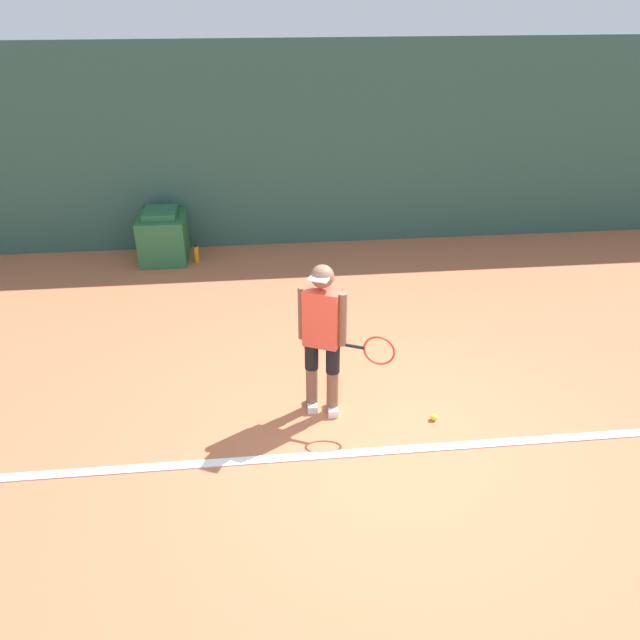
% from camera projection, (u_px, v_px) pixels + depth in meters
% --- Properties ---
extents(ground_plane, '(24.00, 24.00, 0.00)m').
position_uv_depth(ground_plane, '(381.00, 446.00, 5.92)').
color(ground_plane, '#B76642').
extents(back_wall, '(24.00, 0.10, 3.12)m').
position_uv_depth(back_wall, '(323.00, 147.00, 9.67)').
color(back_wall, '#2D564C').
rests_on(back_wall, ground_plane).
extents(court_baseline, '(21.60, 0.10, 0.01)m').
position_uv_depth(court_baseline, '(383.00, 451.00, 5.85)').
color(court_baseline, white).
rests_on(court_baseline, ground_plane).
extents(tennis_player, '(0.88, 0.47, 1.62)m').
position_uv_depth(tennis_player, '(323.00, 334.00, 5.98)').
color(tennis_player, brown).
rests_on(tennis_player, ground_plane).
extents(tennis_ball, '(0.07, 0.07, 0.07)m').
position_uv_depth(tennis_ball, '(434.00, 417.00, 6.25)').
color(tennis_ball, '#D1E533').
rests_on(tennis_ball, ground_plane).
extents(covered_chair, '(0.70, 0.79, 0.80)m').
position_uv_depth(covered_chair, '(163.00, 236.00, 9.59)').
color(covered_chair, '#28663D').
rests_on(covered_chair, ground_plane).
extents(water_bottle, '(0.08, 0.08, 0.27)m').
position_uv_depth(water_bottle, '(196.00, 254.00, 9.62)').
color(water_bottle, orange).
rests_on(water_bottle, ground_plane).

